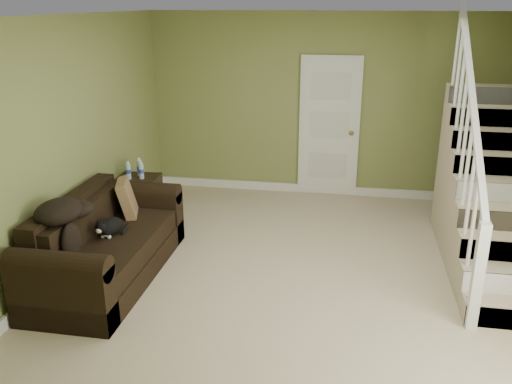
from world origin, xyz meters
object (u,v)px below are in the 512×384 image
at_px(sofa, 105,247).
at_px(side_table, 139,200).
at_px(cat, 110,227).
at_px(banana, 86,261).

relative_size(sofa, side_table, 2.55).
bearing_deg(cat, banana, -78.33).
bearing_deg(sofa, side_table, 98.00).
relative_size(sofa, cat, 4.42).
bearing_deg(banana, cat, 54.58).
height_order(side_table, cat, side_table).
xyz_separation_m(sofa, banana, (0.12, -0.61, 0.16)).
relative_size(sofa, banana, 12.22).
bearing_deg(cat, sofa, -159.39).
distance_m(side_table, cat, 1.46).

